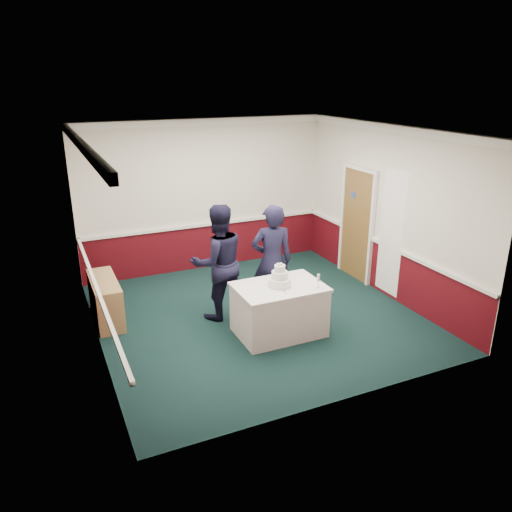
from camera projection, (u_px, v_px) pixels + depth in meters
name	position (u px, v px, depth m)	size (l,w,h in m)	color
ground	(257.00, 316.00, 8.26)	(5.00, 5.00, 0.00)	black
room_shell	(246.00, 192.00, 8.15)	(5.00, 5.00, 3.00)	silver
sideboard	(106.00, 300.00, 8.02)	(0.41, 1.20, 0.70)	tan
cake_table	(279.00, 309.00, 7.59)	(1.32, 0.92, 0.79)	white
wedding_cake	(280.00, 279.00, 7.42)	(0.35, 0.35, 0.36)	white
cake_knife	(284.00, 291.00, 7.27)	(0.01, 0.22, 0.01)	silver
champagne_flute	(318.00, 279.00, 7.36)	(0.05, 0.05, 0.21)	silver
person_man	(218.00, 262.00, 7.95)	(0.92, 0.72, 1.90)	black
person_woman	(272.00, 261.00, 8.03)	(0.68, 0.45, 1.87)	black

